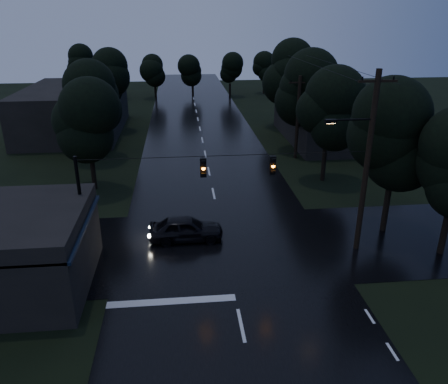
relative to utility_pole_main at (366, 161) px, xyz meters
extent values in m
cube|color=black|center=(-7.41, 19.00, -5.26)|extent=(12.00, 120.00, 0.02)
cube|color=black|center=(-7.41, 1.00, -5.26)|extent=(60.00, 9.00, 0.02)
cube|color=black|center=(-17.41, -2.00, -2.06)|extent=(6.00, 7.00, 0.12)
cube|color=black|center=(-14.41, -2.00, -2.06)|extent=(0.30, 7.00, 0.15)
cylinder|color=black|center=(-14.61, -5.00, -3.76)|extent=(0.10, 0.10, 3.00)
cylinder|color=black|center=(-14.61, 1.00, -3.76)|extent=(0.10, 0.10, 3.00)
cube|color=#FFCD66|center=(-14.46, -3.50, -2.76)|extent=(0.06, 1.60, 0.50)
cube|color=#FFCD66|center=(-14.46, -0.80, -2.76)|extent=(0.06, 1.20, 0.50)
cube|color=black|center=(6.59, 23.00, -3.06)|extent=(10.00, 14.00, 4.40)
cube|color=black|center=(-21.41, 29.00, -2.76)|extent=(10.00, 16.00, 5.00)
cylinder|color=black|center=(0.09, 0.00, -0.26)|extent=(0.30, 0.30, 10.00)
cube|color=black|center=(0.09, 0.00, 4.14)|extent=(2.00, 0.12, 0.12)
cylinder|color=black|center=(-1.01, 0.00, 2.24)|extent=(2.20, 0.10, 0.10)
cube|color=black|center=(-2.11, 0.00, 2.19)|extent=(0.60, 0.25, 0.18)
cube|color=#FFB266|center=(-2.11, 0.00, 2.09)|extent=(0.45, 0.18, 0.03)
cylinder|color=black|center=(0.89, 17.00, -1.51)|extent=(0.30, 0.30, 7.50)
cube|color=black|center=(0.89, 17.00, 1.64)|extent=(2.00, 0.12, 0.12)
cylinder|color=black|center=(-14.91, 0.00, -2.26)|extent=(0.18, 0.18, 6.00)
cylinder|color=black|center=(-7.41, 0.00, 0.54)|extent=(15.00, 0.03, 0.03)
cube|color=black|center=(-8.61, 0.00, -0.06)|extent=(0.32, 0.25, 1.00)
sphere|color=orange|center=(-8.61, -0.15, -0.06)|extent=(0.18, 0.18, 0.18)
cube|color=black|center=(-5.01, 0.00, -0.06)|extent=(0.32, 0.25, 1.00)
sphere|color=orange|center=(-5.01, -0.15, -0.06)|extent=(0.18, 0.18, 0.18)
cylinder|color=black|center=(2.59, 2.00, -3.86)|extent=(0.36, 0.36, 2.80)
sphere|color=black|center=(2.59, 2.00, -0.46)|extent=(4.48, 4.48, 4.48)
sphere|color=black|center=(2.59, 2.00, 0.74)|extent=(4.48, 4.48, 4.48)
sphere|color=black|center=(2.59, 2.00, 1.94)|extent=(4.48, 4.48, 4.48)
cylinder|color=black|center=(4.59, -1.00, -4.03)|extent=(0.36, 0.36, 2.45)
cylinder|color=black|center=(-16.41, 11.00, -4.03)|extent=(0.36, 0.36, 2.45)
sphere|color=black|center=(-16.41, 11.00, -1.06)|extent=(3.92, 3.92, 3.92)
sphere|color=black|center=(-16.41, 11.00, -0.01)|extent=(3.92, 3.92, 3.92)
sphere|color=black|center=(-16.41, 11.00, 1.04)|extent=(3.92, 3.92, 3.92)
cylinder|color=black|center=(-17.01, 19.00, -3.95)|extent=(0.36, 0.36, 2.62)
sphere|color=black|center=(-17.01, 19.00, -0.76)|extent=(4.20, 4.20, 4.20)
sphere|color=black|center=(-17.01, 19.00, 0.37)|extent=(4.20, 4.20, 4.20)
sphere|color=black|center=(-17.01, 19.00, 1.49)|extent=(4.20, 4.20, 4.20)
cylinder|color=black|center=(-17.61, 29.00, -3.86)|extent=(0.36, 0.36, 2.80)
sphere|color=black|center=(-17.61, 29.00, -0.46)|extent=(4.48, 4.48, 4.48)
sphere|color=black|center=(-17.61, 29.00, 0.74)|extent=(4.48, 4.48, 4.48)
sphere|color=black|center=(-17.61, 29.00, 1.94)|extent=(4.48, 4.48, 4.48)
cylinder|color=black|center=(1.59, 11.00, -3.95)|extent=(0.36, 0.36, 2.62)
sphere|color=black|center=(1.59, 11.00, -0.76)|extent=(4.20, 4.20, 4.20)
sphere|color=black|center=(1.59, 11.00, 0.37)|extent=(4.20, 4.20, 4.20)
sphere|color=black|center=(1.59, 11.00, 1.49)|extent=(4.20, 4.20, 4.20)
cylinder|color=black|center=(2.19, 19.00, -3.86)|extent=(0.36, 0.36, 2.80)
sphere|color=black|center=(2.19, 19.00, -0.46)|extent=(4.48, 4.48, 4.48)
sphere|color=black|center=(2.19, 19.00, 0.74)|extent=(4.48, 4.48, 4.48)
sphere|color=black|center=(2.19, 19.00, 1.94)|extent=(4.48, 4.48, 4.48)
cylinder|color=black|center=(2.79, 29.00, -3.77)|extent=(0.36, 0.36, 2.97)
sphere|color=black|center=(2.79, 29.00, -0.16)|extent=(4.76, 4.76, 4.76)
sphere|color=black|center=(2.79, 29.00, 1.12)|extent=(4.76, 4.76, 4.76)
sphere|color=black|center=(2.79, 29.00, 2.39)|extent=(4.76, 4.76, 4.76)
imported|color=black|center=(-9.58, 2.01, -4.52)|extent=(4.34, 1.77, 1.47)
camera|label=1|loc=(-9.70, -21.09, 7.21)|focal=35.00mm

